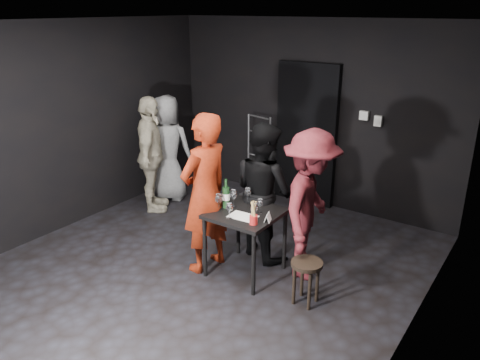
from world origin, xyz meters
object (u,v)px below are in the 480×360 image
Objects in this scene: man_maroon at (310,197)px; bystander_cream at (150,148)px; tasting_table at (245,220)px; woman_black at (264,185)px; hand_truck at (257,182)px; bystander_grey at (167,144)px; breadstick_cup at (254,213)px; stool at (306,271)px; wine_bottle at (226,197)px; server_red at (204,178)px.

man_maroon is 2.70m from bystander_cream.
woman_black is (-0.08, 0.49, 0.23)m from tasting_table.
hand_truck is 1.52m from bystander_grey.
tasting_table is 0.43× the size of bystander_grey.
bystander_cream is at bearing 159.22° from breadstick_cup.
tasting_table is 1.60× the size of stool.
wine_bottle is at bearing 159.34° from breadstick_cup.
man_maroon is (-0.25, 0.50, 0.56)m from stool.
bystander_cream reaches higher than man_maroon.
server_red is at bearing 175.10° from breadstick_cup.
tasting_table is at bearing 5.39° from wine_bottle.
server_red reaches higher than wine_bottle.
man_maroon reaches higher than bystander_grey.
tasting_table is at bearing 170.82° from stool.
woman_black is (-0.90, 0.63, 0.52)m from stool.
woman_black is at bearing 72.22° from wine_bottle.
stool is 1.22m from woman_black.
tasting_table is at bearing 139.49° from breadstick_cup.
bystander_cream is 1.08× the size of bystander_grey.
bystander_grey is at bearing 152.81° from tasting_table.
breadstick_cup is at bearing 92.23° from server_red.
man_maroon is 1.06× the size of bystander_grey.
wine_bottle is (-0.82, -0.39, -0.05)m from man_maroon.
server_red reaches higher than hand_truck.
bystander_cream reaches higher than bystander_grey.
man_maroon reaches higher than tasting_table.
woman_black is 0.95× the size of man_maroon.
man_maroon is at bearing 25.53° from wine_bottle.
man_maroon reaches higher than stool.
server_red reaches higher than stool.
bystander_cream is at bearing 83.95° from bystander_grey.
tasting_table is at bearing 115.51° from server_red.
server_red is 6.60× the size of wine_bottle.
wine_bottle is (0.20, 0.12, -0.22)m from server_red.
hand_truck is 0.59× the size of server_red.
wine_bottle is (-0.17, -0.52, -0.00)m from woman_black.
man_maroon is at bearing -133.97° from bystander_cream.
stool is at bearing -34.02° from hand_truck.
wine_bottle is at bearing -148.15° from bystander_cream.
server_red is at bearing -148.05° from wine_bottle.
bystander_cream is at bearing 14.26° from woman_black.
bystander_grey is 2.29m from wine_bottle.
stool is at bearing 164.93° from woman_black.
stool is 1.42× the size of wine_bottle.
hand_truck is 0.69× the size of man_maroon.
breadstick_cup is at bearing 133.97° from woman_black.
woman_black is 0.67m from man_maroon.
server_red is at bearing 123.95° from bystander_grey.
bystander_grey reaches higher than wine_bottle.
server_red is 1.86m from bystander_cream.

